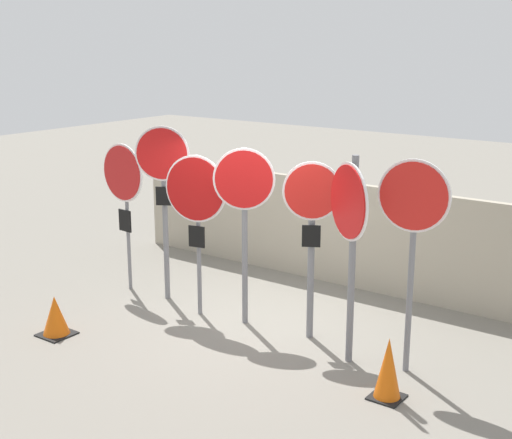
{
  "coord_description": "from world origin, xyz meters",
  "views": [
    {
      "loc": [
        5.52,
        -7.43,
        3.87
      ],
      "look_at": [
        0.12,
        0.0,
        1.52
      ],
      "focal_mm": 50.0,
      "sensor_mm": 36.0,
      "label": 1
    }
  ],
  "objects_px": {
    "traffic_cone_0": "(55,316)",
    "stop_sign_1": "(163,178)",
    "stop_sign_2": "(196,199)",
    "traffic_cone_1": "(388,369)",
    "stop_sign_4": "(312,219)",
    "stop_sign_5": "(350,221)",
    "stop_sign_3": "(244,199)",
    "stop_sign_0": "(123,182)",
    "stop_sign_6": "(413,219)"
  },
  "relations": [
    {
      "from": "stop_sign_3",
      "to": "traffic_cone_0",
      "type": "bearing_deg",
      "value": -165.93
    },
    {
      "from": "stop_sign_3",
      "to": "stop_sign_5",
      "type": "bearing_deg",
      "value": -38.26
    },
    {
      "from": "stop_sign_3",
      "to": "traffic_cone_0",
      "type": "relative_size",
      "value": 4.51
    },
    {
      "from": "stop_sign_2",
      "to": "stop_sign_5",
      "type": "relative_size",
      "value": 0.91
    },
    {
      "from": "stop_sign_3",
      "to": "stop_sign_6",
      "type": "xyz_separation_m",
      "value": [
        2.44,
        -0.07,
        0.11
      ]
    },
    {
      "from": "stop_sign_3",
      "to": "stop_sign_4",
      "type": "relative_size",
      "value": 1.04
    },
    {
      "from": "stop_sign_3",
      "to": "stop_sign_6",
      "type": "height_order",
      "value": "stop_sign_6"
    },
    {
      "from": "stop_sign_2",
      "to": "traffic_cone_1",
      "type": "xyz_separation_m",
      "value": [
        3.28,
        -0.63,
        -1.36
      ]
    },
    {
      "from": "stop_sign_0",
      "to": "stop_sign_1",
      "type": "xyz_separation_m",
      "value": [
        0.8,
        0.04,
        0.16
      ]
    },
    {
      "from": "stop_sign_2",
      "to": "traffic_cone_0",
      "type": "height_order",
      "value": "stop_sign_2"
    },
    {
      "from": "stop_sign_4",
      "to": "stop_sign_3",
      "type": "bearing_deg",
      "value": 157.22
    },
    {
      "from": "stop_sign_0",
      "to": "stop_sign_3",
      "type": "distance_m",
      "value": 2.34
    },
    {
      "from": "traffic_cone_1",
      "to": "stop_sign_4",
      "type": "bearing_deg",
      "value": 150.54
    },
    {
      "from": "stop_sign_0",
      "to": "stop_sign_4",
      "type": "relative_size",
      "value": 0.98
    },
    {
      "from": "stop_sign_2",
      "to": "stop_sign_4",
      "type": "xyz_separation_m",
      "value": [
        1.72,
        0.24,
        -0.07
      ]
    },
    {
      "from": "stop_sign_2",
      "to": "stop_sign_6",
      "type": "relative_size",
      "value": 0.9
    },
    {
      "from": "stop_sign_2",
      "to": "stop_sign_4",
      "type": "relative_size",
      "value": 0.98
    },
    {
      "from": "stop_sign_2",
      "to": "stop_sign_5",
      "type": "bearing_deg",
      "value": -13.87
    },
    {
      "from": "stop_sign_2",
      "to": "stop_sign_1",
      "type": "bearing_deg",
      "value": 153.61
    },
    {
      "from": "stop_sign_1",
      "to": "traffic_cone_1",
      "type": "height_order",
      "value": "stop_sign_1"
    },
    {
      "from": "stop_sign_1",
      "to": "stop_sign_3",
      "type": "height_order",
      "value": "stop_sign_1"
    },
    {
      "from": "stop_sign_0",
      "to": "stop_sign_2",
      "type": "height_order",
      "value": "stop_sign_2"
    },
    {
      "from": "stop_sign_6",
      "to": "traffic_cone_1",
      "type": "height_order",
      "value": "stop_sign_6"
    },
    {
      "from": "stop_sign_3",
      "to": "stop_sign_6",
      "type": "distance_m",
      "value": 2.44
    },
    {
      "from": "stop_sign_4",
      "to": "stop_sign_6",
      "type": "xyz_separation_m",
      "value": [
        1.44,
        -0.18,
        0.25
      ]
    },
    {
      "from": "stop_sign_5",
      "to": "stop_sign_6",
      "type": "relative_size",
      "value": 1.0
    },
    {
      "from": "stop_sign_5",
      "to": "traffic_cone_1",
      "type": "bearing_deg",
      "value": 1.69
    },
    {
      "from": "traffic_cone_0",
      "to": "stop_sign_2",
      "type": "bearing_deg",
      "value": 56.93
    },
    {
      "from": "stop_sign_4",
      "to": "traffic_cone_0",
      "type": "height_order",
      "value": "stop_sign_4"
    },
    {
      "from": "stop_sign_0",
      "to": "stop_sign_2",
      "type": "xyz_separation_m",
      "value": [
        1.61,
        -0.17,
        -0.02
      ]
    },
    {
      "from": "stop_sign_0",
      "to": "traffic_cone_1",
      "type": "bearing_deg",
      "value": -4.54
    },
    {
      "from": "traffic_cone_0",
      "to": "stop_sign_1",
      "type": "bearing_deg",
      "value": 81.75
    },
    {
      "from": "stop_sign_2",
      "to": "stop_sign_4",
      "type": "bearing_deg",
      "value": -3.61
    },
    {
      "from": "stop_sign_2",
      "to": "traffic_cone_0",
      "type": "relative_size",
      "value": 4.24
    },
    {
      "from": "stop_sign_3",
      "to": "traffic_cone_1",
      "type": "distance_m",
      "value": 3.02
    },
    {
      "from": "stop_sign_4",
      "to": "stop_sign_5",
      "type": "bearing_deg",
      "value": -54.01
    },
    {
      "from": "stop_sign_1",
      "to": "traffic_cone_1",
      "type": "xyz_separation_m",
      "value": [
        4.09,
        -0.85,
        -1.53
      ]
    },
    {
      "from": "stop_sign_2",
      "to": "traffic_cone_1",
      "type": "distance_m",
      "value": 3.6
    },
    {
      "from": "stop_sign_1",
      "to": "stop_sign_3",
      "type": "xyz_separation_m",
      "value": [
        1.54,
        -0.08,
        -0.1
      ]
    },
    {
      "from": "traffic_cone_1",
      "to": "stop_sign_1",
      "type": "bearing_deg",
      "value": 168.32
    },
    {
      "from": "stop_sign_1",
      "to": "stop_sign_6",
      "type": "xyz_separation_m",
      "value": [
        3.98,
        -0.14,
        0.01
      ]
    },
    {
      "from": "stop_sign_0",
      "to": "traffic_cone_0",
      "type": "distance_m",
      "value": 2.4
    },
    {
      "from": "stop_sign_4",
      "to": "traffic_cone_0",
      "type": "xyz_separation_m",
      "value": [
        -2.8,
        -1.9,
        -1.37
      ]
    },
    {
      "from": "stop_sign_4",
      "to": "stop_sign_5",
      "type": "distance_m",
      "value": 0.81
    },
    {
      "from": "stop_sign_4",
      "to": "stop_sign_1",
      "type": "bearing_deg",
      "value": 151.69
    },
    {
      "from": "stop_sign_3",
      "to": "stop_sign_4",
      "type": "bearing_deg",
      "value": -24.4
    },
    {
      "from": "traffic_cone_1",
      "to": "stop_sign_2",
      "type": "bearing_deg",
      "value": 169.07
    },
    {
      "from": "stop_sign_6",
      "to": "stop_sign_4",
      "type": "bearing_deg",
      "value": 165.4
    },
    {
      "from": "stop_sign_1",
      "to": "stop_sign_5",
      "type": "bearing_deg",
      "value": -35.65
    },
    {
      "from": "traffic_cone_0",
      "to": "traffic_cone_1",
      "type": "relative_size",
      "value": 0.77
    }
  ]
}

